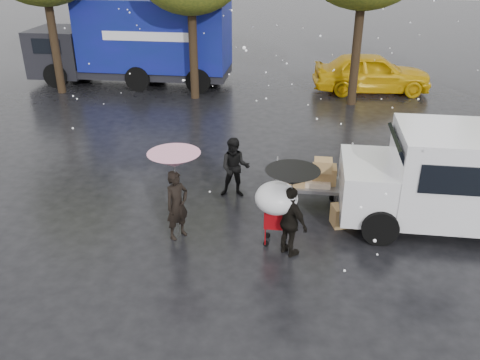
# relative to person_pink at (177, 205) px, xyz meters

# --- Properties ---
(ground) EXTENTS (90.00, 90.00, 0.00)m
(ground) POSITION_rel_person_pink_xyz_m (1.67, -0.07, -0.75)
(ground) COLOR black
(ground) RESTS_ON ground
(person_pink) EXTENTS (0.62, 0.66, 1.51)m
(person_pink) POSITION_rel_person_pink_xyz_m (0.00, 0.00, 0.00)
(person_pink) COLOR black
(person_pink) RESTS_ON ground
(person_middle) EXTENTS (0.77, 0.62, 1.49)m
(person_middle) POSITION_rel_person_pink_xyz_m (0.91, 2.01, -0.01)
(person_middle) COLOR black
(person_middle) RESTS_ON ground
(person_black) EXTENTS (0.88, 0.86, 1.48)m
(person_black) POSITION_rel_person_pink_xyz_m (2.35, -0.34, -0.01)
(person_black) COLOR black
(person_black) RESTS_ON ground
(umbrella_pink) EXTENTS (1.06, 1.06, 1.92)m
(umbrella_pink) POSITION_rel_person_pink_xyz_m (0.00, 0.00, 1.02)
(umbrella_pink) COLOR #4C4C4C
(umbrella_pink) RESTS_ON ground
(umbrella_black) EXTENTS (1.04, 1.04, 1.85)m
(umbrella_black) POSITION_rel_person_pink_xyz_m (2.35, -0.34, 0.94)
(umbrella_black) COLOR #4C4C4C
(umbrella_black) RESTS_ON ground
(vendor_cart) EXTENTS (1.52, 0.80, 1.27)m
(vendor_cart) POSITION_rel_person_pink_xyz_m (2.76, 1.73, -0.03)
(vendor_cart) COLOR slate
(vendor_cart) RESTS_ON ground
(shopping_cart) EXTENTS (0.84, 0.84, 1.46)m
(shopping_cart) POSITION_rel_person_pink_xyz_m (2.05, -0.12, 0.31)
(shopping_cart) COLOR #A7090F
(shopping_cart) RESTS_ON ground
(white_van) EXTENTS (4.91, 2.18, 2.20)m
(white_van) POSITION_rel_person_pink_xyz_m (5.99, 1.27, 0.41)
(white_van) COLOR white
(white_van) RESTS_ON ground
(blue_truck) EXTENTS (8.30, 2.60, 3.50)m
(blue_truck) POSITION_rel_person_pink_xyz_m (-4.66, 11.73, 1.00)
(blue_truck) COLOR navy
(blue_truck) RESTS_ON ground
(box_ground_near) EXTENTS (0.61, 0.54, 0.46)m
(box_ground_near) POSITION_rel_person_pink_xyz_m (3.48, 0.96, -0.52)
(box_ground_near) COLOR #986E42
(box_ground_near) RESTS_ON ground
(box_ground_far) EXTENTS (0.55, 0.46, 0.38)m
(box_ground_far) POSITION_rel_person_pink_xyz_m (4.94, 1.38, -0.56)
(box_ground_far) COLOR #986E42
(box_ground_far) RESTS_ON ground
(yellow_taxi) EXTENTS (4.76, 2.30, 1.57)m
(yellow_taxi) POSITION_rel_person_pink_xyz_m (5.02, 11.72, 0.03)
(yellow_taxi) COLOR #E9B30C
(yellow_taxi) RESTS_ON ground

